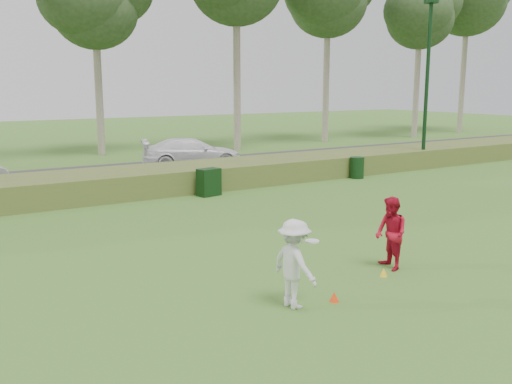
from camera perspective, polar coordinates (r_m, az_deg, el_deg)
ground at (r=12.19m, az=10.02°, el=-9.03°), size 120.00×120.00×0.00m
reed_strip at (r=22.22m, az=-10.87°, el=1.14°), size 80.00×3.00×0.90m
park_road at (r=26.97m, az=-14.63°, el=1.75°), size 80.00×6.00×0.06m
lamp_post at (r=29.23m, az=16.88°, el=13.26°), size 0.70×0.70×8.18m
tree_4 at (r=34.71m, az=-15.87°, el=17.83°), size 6.24×6.24×11.50m
tree_7 at (r=46.30m, az=16.12°, el=16.88°), size 6.50×6.50×12.50m
player_white at (r=10.60m, az=3.86°, el=-7.17°), size 0.90×1.13×1.67m
player_red at (r=13.07m, az=13.35°, el=-4.06°), size 0.78×0.92×1.64m
cone_orange at (r=11.15m, az=7.83°, el=-10.34°), size 0.18×0.18×0.20m
cone_yellow at (r=12.73m, az=12.64°, el=-7.83°), size 0.17×0.17×0.19m
utility_cabinet at (r=21.18m, az=-4.74°, el=0.99°), size 0.90×0.66×1.02m
trash_bin at (r=25.46m, az=10.05°, el=2.41°), size 0.72×0.72×0.93m
car_right at (r=28.29m, az=-6.42°, el=3.95°), size 5.23×3.31×1.41m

